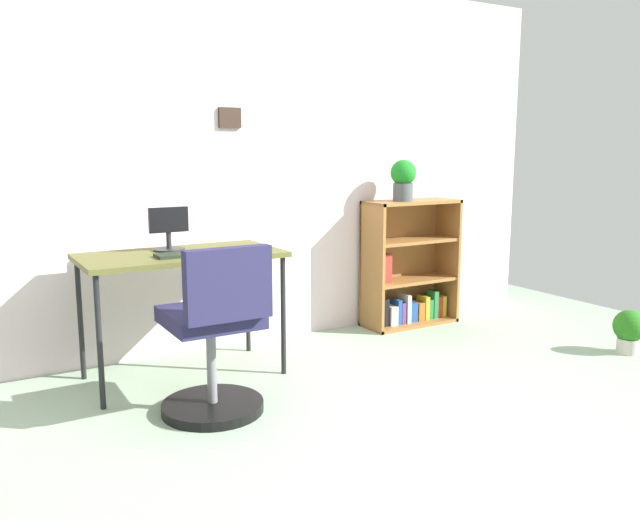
# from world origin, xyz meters

# --- Properties ---
(ground_plane) EXTENTS (6.24, 6.24, 0.00)m
(ground_plane) POSITION_xyz_m (0.00, 0.00, 0.00)
(ground_plane) COLOR #90A98E
(wall_back) EXTENTS (5.20, 0.12, 2.47)m
(wall_back) POSITION_xyz_m (-0.00, 2.15, 1.23)
(wall_back) COLOR silver
(wall_back) RESTS_ON ground_plane
(desk) EXTENTS (1.13, 0.59, 0.74)m
(desk) POSITION_xyz_m (-0.51, 1.67, 0.68)
(desk) COLOR brown
(desk) RESTS_ON ground_plane
(monitor) EXTENTS (0.23, 0.18, 0.26)m
(monitor) POSITION_xyz_m (-0.54, 1.78, 0.86)
(monitor) COLOR #262628
(monitor) RESTS_ON desk
(keyboard) EXTENTS (0.43, 0.13, 0.02)m
(keyboard) POSITION_xyz_m (-0.47, 1.55, 0.75)
(keyboard) COLOR black
(keyboard) RESTS_ON desk
(office_chair) EXTENTS (0.52, 0.55, 0.88)m
(office_chair) POSITION_xyz_m (-0.56, 1.03, 0.39)
(office_chair) COLOR black
(office_chair) RESTS_ON ground_plane
(bookshelf_low) EXTENTS (0.74, 0.30, 0.95)m
(bookshelf_low) POSITION_xyz_m (1.35, 1.95, 0.42)
(bookshelf_low) COLOR #926030
(bookshelf_low) RESTS_ON ground_plane
(potted_plant_on_shelf) EXTENTS (0.19, 0.19, 0.30)m
(potted_plant_on_shelf) POSITION_xyz_m (1.26, 1.90, 1.11)
(potted_plant_on_shelf) COLOR #474C51
(potted_plant_on_shelf) RESTS_ON bookshelf_low
(potted_plant_floor) EXTENTS (0.21, 0.21, 0.29)m
(potted_plant_floor) POSITION_xyz_m (2.15, 0.61, 0.16)
(potted_plant_floor) COLOR #B7B2A8
(potted_plant_floor) RESTS_ON ground_plane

